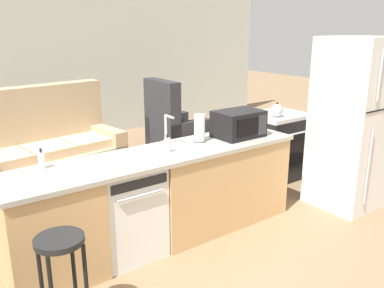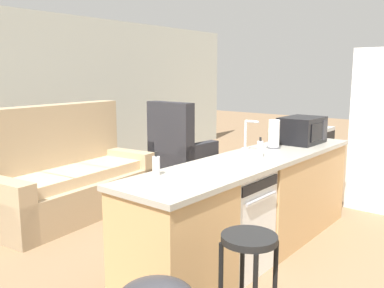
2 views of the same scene
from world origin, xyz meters
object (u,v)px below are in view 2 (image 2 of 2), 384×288
(couch, at_px, (66,180))
(armchair, at_px, (179,154))
(dish_soap_bottle, at_px, (156,166))
(stove_range, at_px, (301,159))
(dishwasher, at_px, (228,221))
(paper_towel_roll, at_px, (274,134))
(soap_bottle, at_px, (260,149))
(bar_stool, at_px, (248,269))
(kettle, at_px, (306,123))
(microwave, at_px, (302,130))

(couch, height_order, armchair, couch)
(dish_soap_bottle, bearing_deg, stove_range, 5.88)
(dish_soap_bottle, bearing_deg, dishwasher, -19.08)
(paper_towel_roll, xyz_separation_m, soap_bottle, (-0.46, -0.12, -0.07))
(soap_bottle, bearing_deg, dishwasher, 176.98)
(dish_soap_bottle, xyz_separation_m, bar_stool, (-0.19, -0.92, -0.44))
(stove_range, bearing_deg, armchair, 102.77)
(stove_range, xyz_separation_m, armchair, (-0.43, 1.91, -0.10))
(soap_bottle, xyz_separation_m, kettle, (1.98, 0.45, 0.01))
(bar_stool, relative_size, couch, 0.35)
(dishwasher, distance_m, stove_range, 2.66)
(armchair, bearing_deg, stove_range, -77.23)
(paper_towel_roll, bearing_deg, armchair, 62.12)
(stove_range, xyz_separation_m, microwave, (-1.23, -0.55, 0.59))
(paper_towel_roll, bearing_deg, dish_soap_bottle, 175.38)
(bar_stool, bearing_deg, couch, 75.47)
(microwave, relative_size, bar_stool, 0.68)
(dishwasher, bearing_deg, stove_range, 11.91)
(microwave, distance_m, armchair, 2.67)
(dishwasher, xyz_separation_m, microwave, (1.37, -0.00, 0.62))
(armchair, bearing_deg, bar_stool, -133.44)
(dishwasher, height_order, stove_range, stove_range)
(microwave, bearing_deg, dish_soap_bottle, 173.77)
(soap_bottle, bearing_deg, couch, 101.99)
(dishwasher, relative_size, paper_towel_roll, 2.98)
(dishwasher, xyz_separation_m, couch, (-0.04, 2.30, -0.03))
(soap_bottle, distance_m, couch, 2.45)
(dishwasher, height_order, dish_soap_bottle, dish_soap_bottle)
(dishwasher, height_order, bar_stool, dishwasher)
(microwave, bearing_deg, bar_stool, -162.28)
(microwave, height_order, bar_stool, microwave)
(paper_towel_roll, xyz_separation_m, bar_stool, (-1.74, -0.79, -0.50))
(microwave, bearing_deg, kettle, 21.68)
(bar_stool, bearing_deg, paper_towel_roll, 24.49)
(armchair, bearing_deg, couch, -176.07)
(stove_range, xyz_separation_m, couch, (-2.64, 1.75, -0.06))
(dishwasher, xyz_separation_m, kettle, (2.43, 0.42, 0.56))
(kettle, bearing_deg, couch, 142.79)
(dish_soap_bottle, height_order, bar_stool, dish_soap_bottle)
(soap_bottle, xyz_separation_m, couch, (-0.49, 2.33, -0.58))
(dish_soap_bottle, bearing_deg, couch, 74.36)
(microwave, height_order, dish_soap_bottle, microwave)
(microwave, height_order, paper_towel_roll, paper_towel_roll)
(microwave, relative_size, armchair, 0.42)
(stove_range, relative_size, kettle, 4.39)
(stove_range, height_order, kettle, kettle)
(couch, relative_size, armchair, 1.74)
(stove_range, distance_m, dish_soap_bottle, 3.28)
(stove_range, distance_m, armchair, 1.96)
(dishwasher, height_order, soap_bottle, soap_bottle)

